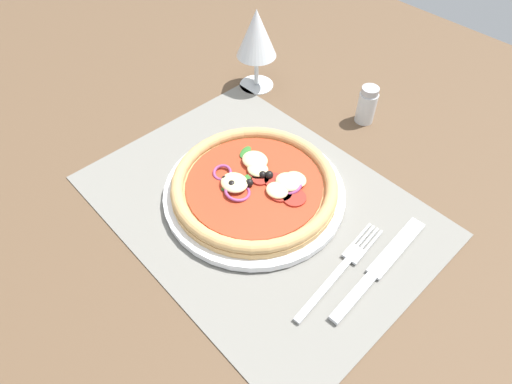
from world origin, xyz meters
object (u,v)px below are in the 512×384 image
(plate, at_px, (254,192))
(wine_glass, at_px, (256,36))
(fork, at_px, (344,266))
(knife, at_px, (380,266))
(pizza, at_px, (255,184))
(pepper_shaker, at_px, (367,105))

(plate, distance_m, wine_glass, 0.30)
(fork, relative_size, knife, 0.90)
(pizza, xyz_separation_m, pepper_shaker, (0.00, 0.26, 0.01))
(wine_glass, bearing_deg, pepper_shaker, 17.77)
(pizza, xyz_separation_m, wine_glass, (-0.20, 0.19, 0.08))
(knife, xyz_separation_m, pepper_shaker, (-0.20, 0.23, 0.03))
(plate, bearing_deg, fork, 0.12)
(pepper_shaker, bearing_deg, fork, -57.17)
(plate, bearing_deg, wine_glass, 136.27)
(knife, bearing_deg, wine_glass, 64.42)
(knife, bearing_deg, pepper_shaker, 37.60)
(plate, distance_m, pepper_shaker, 0.26)
(fork, bearing_deg, knife, -50.40)
(plate, height_order, wine_glass, wine_glass)
(pepper_shaker, bearing_deg, wine_glass, -162.23)
(pizza, bearing_deg, pepper_shaker, 89.86)
(pizza, distance_m, knife, 0.20)
(plate, relative_size, wine_glass, 1.78)
(pizza, relative_size, wine_glass, 1.61)
(pizza, distance_m, fork, 0.17)
(fork, bearing_deg, plate, 84.07)
(knife, distance_m, wine_glass, 0.45)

